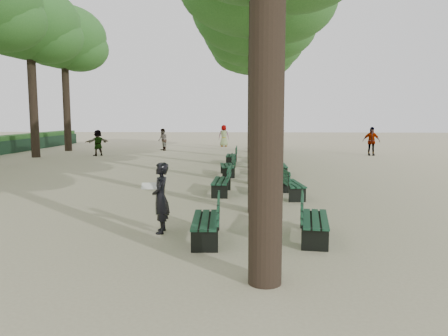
{
  "coord_description": "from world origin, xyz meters",
  "views": [
    {
      "loc": [
        1.21,
        -8.55,
        2.59
      ],
      "look_at": [
        0.6,
        3.0,
        1.2
      ],
      "focal_mm": 35.0,
      "sensor_mm": 36.0,
      "label": 1
    }
  ],
  "objects": [
    {
      "name": "bench_right_2",
      "position": [
        2.63,
        10.34,
        0.27
      ],
      "size": [
        0.6,
        1.81,
        0.92
      ],
      "color": "black",
      "rests_on": "ground"
    },
    {
      "name": "tree_central_4",
      "position": [
        1.5,
        18.0,
        7.65
      ],
      "size": [
        6.0,
        6.0,
        9.95
      ],
      "color": "#33261C",
      "rests_on": "ground"
    },
    {
      "name": "tree_central_3",
      "position": [
        1.5,
        13.0,
        7.65
      ],
      "size": [
        6.0,
        6.0,
        9.95
      ],
      "color": "#33261C",
      "rests_on": "ground"
    },
    {
      "name": "pedestrian_b",
      "position": [
        3.64,
        23.63,
        0.85
      ],
      "size": [
        0.72,
        1.15,
        1.71
      ],
      "primitive_type": "imported",
      "rotation": [
        0.0,
        0.0,
        4.34
      ],
      "color": "#262628",
      "rests_on": "ground"
    },
    {
      "name": "pedestrian_c",
      "position": [
        9.3,
        20.33,
        0.93
      ],
      "size": [
        1.12,
        0.47,
        1.86
      ],
      "primitive_type": "imported",
      "rotation": [
        0.0,
        0.0,
        6.19
      ],
      "color": "#262628",
      "rests_on": "ground"
    },
    {
      "name": "man_with_map",
      "position": [
        -0.69,
        0.84,
        0.79
      ],
      "size": [
        0.62,
        0.66,
        1.57
      ],
      "color": "black",
      "rests_on": "ground"
    },
    {
      "name": "tree_far_5",
      "position": [
        -12.0,
        23.0,
        8.14
      ],
      "size": [
        6.0,
        6.0,
        10.45
      ],
      "color": "#33261C",
      "rests_on": "ground"
    },
    {
      "name": "bench_right_1",
      "position": [
        2.63,
        5.24,
        0.27
      ],
      "size": [
        0.8,
        1.86,
        0.92
      ],
      "color": "black",
      "rests_on": "ground"
    },
    {
      "name": "bench_left_1",
      "position": [
        0.37,
        5.7,
        0.27
      ],
      "size": [
        0.61,
        1.81,
        0.92
      ],
      "color": "black",
      "rests_on": "ground"
    },
    {
      "name": "tree_far_4",
      "position": [
        -12.0,
        18.0,
        8.14
      ],
      "size": [
        6.0,
        6.0,
        10.45
      ],
      "color": "#33261C",
      "rests_on": "ground"
    },
    {
      "name": "bench_right_3",
      "position": [
        2.63,
        15.39,
        0.27
      ],
      "size": [
        0.65,
        1.82,
        0.92
      ],
      "color": "black",
      "rests_on": "ground"
    },
    {
      "name": "pedestrian_d",
      "position": [
        -0.74,
        28.07,
        0.91
      ],
      "size": [
        0.94,
        0.51,
        1.82
      ],
      "primitive_type": "imported",
      "rotation": [
        0.0,
        0.0,
        3.31
      ],
      "color": "#262628",
      "rests_on": "ground"
    },
    {
      "name": "bench_right_0",
      "position": [
        2.63,
        0.45,
        0.27
      ],
      "size": [
        0.8,
        1.86,
        0.92
      ],
      "color": "black",
      "rests_on": "ground"
    },
    {
      "name": "bench_left_3",
      "position": [
        0.37,
        15.01,
        0.27
      ],
      "size": [
        0.58,
        1.8,
        0.92
      ],
      "color": "black",
      "rests_on": "ground"
    },
    {
      "name": "ground",
      "position": [
        0.0,
        0.0,
        0.0
      ],
      "size": [
        120.0,
        120.0,
        0.0
      ],
      "primitive_type": "plane",
      "color": "tan",
      "rests_on": "ground"
    },
    {
      "name": "bench_left_2",
      "position": [
        0.37,
        10.15,
        0.27
      ],
      "size": [
        0.76,
        1.85,
        0.92
      ],
      "color": "black",
      "rests_on": "ground"
    },
    {
      "name": "pedestrian_e",
      "position": [
        -8.47,
        19.25,
        0.84
      ],
      "size": [
        1.36,
        1.33,
        1.69
      ],
      "primitive_type": "imported",
      "rotation": [
        0.0,
        0.0,
        3.91
      ],
      "color": "#262628",
      "rests_on": "ground"
    },
    {
      "name": "tree_central_5",
      "position": [
        1.5,
        23.0,
        7.65
      ],
      "size": [
        6.0,
        6.0,
        9.95
      ],
      "color": "#33261C",
      "rests_on": "ground"
    },
    {
      "name": "pedestrian_a",
      "position": [
        -5.04,
        23.56,
        0.82
      ],
      "size": [
        0.69,
        0.85,
        1.64
      ],
      "primitive_type": "imported",
      "rotation": [
        0.0,
        0.0,
        5.25
      ],
      "color": "#262628",
      "rests_on": "ground"
    },
    {
      "name": "bench_left_0",
      "position": [
        0.37,
        0.25,
        0.27
      ],
      "size": [
        0.67,
        1.83,
        0.92
      ],
      "color": "black",
      "rests_on": "ground"
    }
  ]
}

